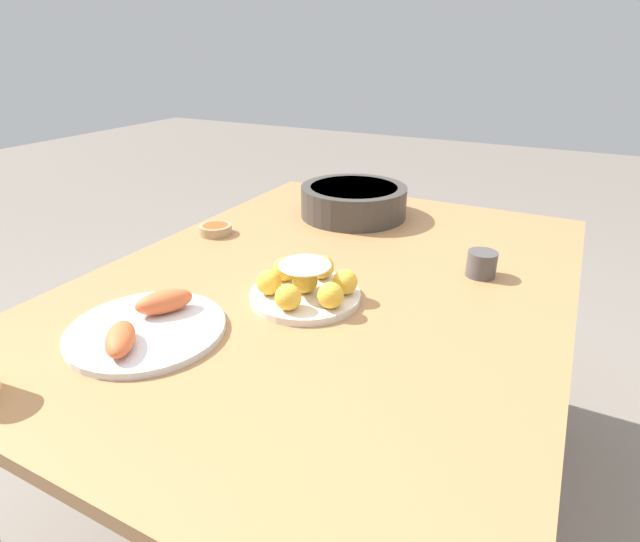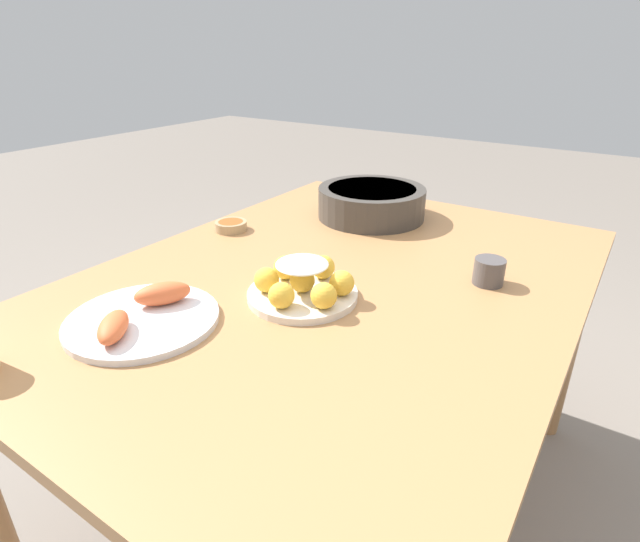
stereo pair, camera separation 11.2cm
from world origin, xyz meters
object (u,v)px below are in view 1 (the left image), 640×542
at_px(cake_plate, 307,286).
at_px(dining_table, 331,306).
at_px(cup_near, 482,264).
at_px(serving_bowl, 354,200).
at_px(sauce_bowl, 216,229).
at_px(seafood_platter, 147,326).

bearing_deg(cake_plate, dining_table, 2.20).
bearing_deg(cake_plate, cup_near, -46.39).
distance_m(serving_bowl, sauce_bowl, 0.44).
bearing_deg(cake_plate, seafood_platter, 141.54).
bearing_deg(cake_plate, serving_bowl, 14.00).
distance_m(sauce_bowl, cup_near, 0.74).
relative_size(serving_bowl, sauce_bowl, 3.57).
xyz_separation_m(dining_table, cup_near, (0.16, -0.31, 0.11)).
bearing_deg(cup_near, dining_table, 117.55).
xyz_separation_m(serving_bowl, seafood_platter, (-0.83, 0.07, -0.04)).
bearing_deg(cup_near, sauce_bowl, 94.90).
xyz_separation_m(serving_bowl, sauce_bowl, (-0.33, 0.29, -0.04)).
height_order(sauce_bowl, seafood_platter, seafood_platter).
bearing_deg(cake_plate, sauce_bowl, 61.55).
relative_size(dining_table, cake_plate, 5.94).
height_order(seafood_platter, cup_near, same).
distance_m(dining_table, sauce_bowl, 0.44).
xyz_separation_m(cake_plate, serving_bowl, (0.57, 0.14, 0.02)).
relative_size(dining_table, serving_bowl, 4.29).
bearing_deg(seafood_platter, serving_bowl, -4.55).
distance_m(serving_bowl, seafood_platter, 0.83).
relative_size(sauce_bowl, seafood_platter, 0.31).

